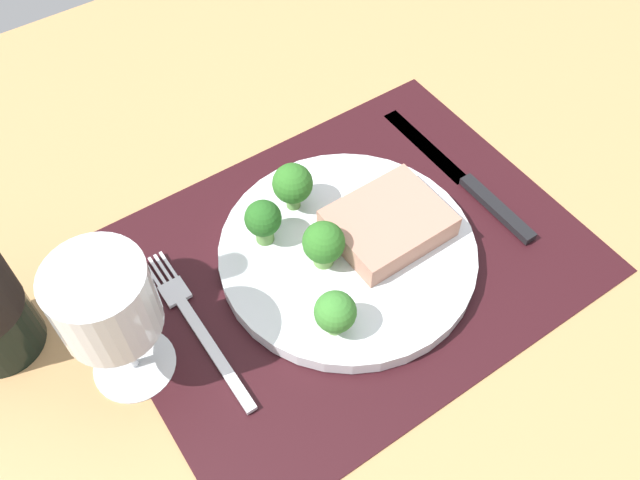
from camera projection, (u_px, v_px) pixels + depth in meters
ground_plane at (347, 267)px, 67.55cm from camera, size 140.00×110.00×3.00cm
placemat at (347, 258)px, 66.22cm from camera, size 45.04×34.38×0.30cm
plate at (347, 252)px, 65.46cm from camera, size 25.11×25.11×1.60cm
steak at (388, 223)px, 64.98cm from camera, size 10.95×8.90×2.57cm
broccoli_near_steak at (335, 313)px, 57.33cm from camera, size 3.74×3.74×4.73cm
broccoli_near_fork at (293, 184)px, 65.42cm from camera, size 4.03×4.03×5.35cm
broccoli_center at (263, 220)px, 63.05cm from camera, size 3.55×3.55×5.02cm
broccoli_front_edge at (326, 246)px, 61.38cm from camera, size 4.00×4.00×5.06cm
fork at (197, 325)px, 61.23cm from camera, size 2.40×19.20×0.50cm
knife at (468, 182)px, 71.59cm from camera, size 1.80×23.00×0.80cm
wine_glass at (106, 307)px, 51.35cm from camera, size 7.97×7.97×14.40cm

